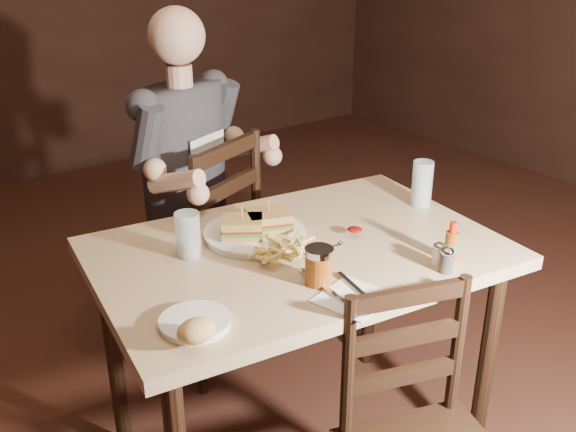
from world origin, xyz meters
TOP-DOWN VIEW (x-y plane):
  - room_shell at (0.00, 0.00)m, footprint 7.00×7.00m
  - main_table at (-0.09, 0.26)m, footprint 1.24×0.91m
  - chair_far at (-0.09, 0.95)m, footprint 0.59×0.61m
  - diner at (-0.07, 0.91)m, footprint 0.63×0.58m
  - dinner_plate at (-0.15, 0.39)m, footprint 0.33×0.33m
  - sandwich_left at (-0.20, 0.38)m, footprint 0.15×0.14m
  - sandwich_right at (-0.11, 0.38)m, footprint 0.15×0.14m
  - fries_pile at (-0.16, 0.23)m, footprint 0.24×0.18m
  - ketchup_dollop at (0.09, 0.22)m, footprint 0.05×0.05m
  - glass_left at (-0.36, 0.40)m, footprint 0.08×0.08m
  - glass_right at (0.43, 0.27)m, footprint 0.08×0.08m
  - hot_sauce at (0.20, -0.05)m, footprint 0.04×0.04m
  - salt_shaker at (0.16, -0.05)m, footprint 0.04×0.04m
  - pepper_shaker at (0.14, -0.09)m, footprint 0.04×0.04m
  - syrup_dispenser at (-0.17, 0.06)m, footprint 0.09×0.09m
  - napkin at (-0.15, -0.05)m, footprint 0.20×0.19m
  - knife at (-0.18, 0.03)m, footprint 0.03×0.23m
  - fork at (-0.11, -0.02)m, footprint 0.05×0.17m
  - side_plate at (-0.52, 0.08)m, footprint 0.18×0.18m
  - bread_roll at (-0.56, 0.00)m, footprint 0.10×0.08m

SIDE VIEW (x-z plane):
  - chair_far at x=-0.09m, z-range 0.00..0.95m
  - main_table at x=-0.09m, z-range 0.30..1.07m
  - napkin at x=-0.15m, z-range 0.77..0.77m
  - fork at x=-0.11m, z-range 0.77..0.78m
  - knife at x=-0.18m, z-range 0.77..0.78m
  - side_plate at x=-0.52m, z-range 0.77..0.78m
  - dinner_plate at x=-0.15m, z-range 0.77..0.79m
  - ketchup_dollop at x=0.09m, z-range 0.79..0.80m
  - salt_shaker at x=0.16m, z-range 0.77..0.83m
  - pepper_shaker at x=0.14m, z-range 0.77..0.84m
  - fries_pile at x=-0.16m, z-range 0.79..0.82m
  - bread_roll at x=-0.56m, z-range 0.78..0.83m
  - syrup_dispenser at x=-0.17m, z-range 0.77..0.87m
  - hot_sauce at x=0.20m, z-range 0.77..0.89m
  - glass_left at x=-0.36m, z-range 0.77..0.90m
  - sandwich_left at x=-0.20m, z-range 0.79..0.89m
  - sandwich_right at x=-0.11m, z-range 0.79..0.89m
  - glass_right at x=0.43m, z-range 0.77..0.92m
  - diner at x=-0.07m, z-range 0.49..1.38m
  - room_shell at x=0.00m, z-range -2.10..4.90m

